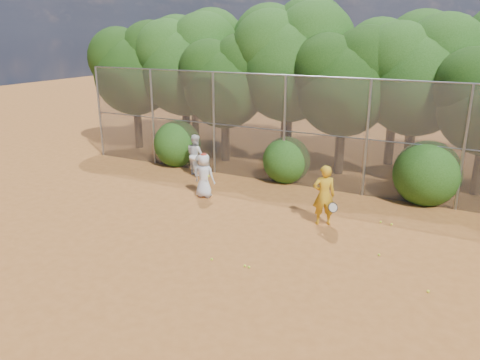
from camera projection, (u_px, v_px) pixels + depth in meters
The scene contains 24 objects.
ground at pixel (230, 251), 12.21m from camera, with size 80.00×80.00×0.00m, color #995522.
fence_back at pixel (307, 132), 16.71m from camera, with size 20.05×0.09×4.03m.
tree_0 at pixel (136, 66), 21.97m from camera, with size 4.38×3.81×6.00m.
tree_1 at pixel (186, 62), 21.22m from camera, with size 4.64×4.03×6.35m.
tree_2 at pixel (226, 78), 19.70m from camera, with size 3.99×3.47×5.47m.
tree_3 at pixel (291, 59), 19.20m from camera, with size 4.89×4.26×6.70m.
tree_4 at pixel (346, 79), 17.78m from camera, with size 4.19×3.64×5.73m.
tree_5 at pixel (419, 72), 17.26m from camera, with size 4.51×3.92×6.17m.
tree_9 at pixel (195, 55), 23.55m from camera, with size 4.83×4.20×6.62m.
tree_10 at pixel (289, 51), 21.43m from camera, with size 5.15×4.48×7.06m.
tree_11 at pixel (399, 65), 19.02m from camera, with size 4.64×4.03×6.35m.
bush_0 at pixel (177, 142), 19.88m from camera, with size 2.00×2.00×2.00m, color #1D4611.
bush_1 at pixel (286, 158), 17.70m from camera, with size 1.80×1.80×1.80m, color #1D4611.
bush_2 at pixel (427, 170), 15.43m from camera, with size 2.20×2.20×2.20m, color #1D4611.
player_yellow at pixel (324, 195), 13.68m from camera, with size 0.91×0.71×1.82m.
player_teen at pixel (204, 175), 16.00m from camera, with size 0.77×0.52×1.56m.
player_white at pixel (196, 155), 18.51m from camera, with size 0.99×0.93×1.63m.
ball_0 at pixel (379, 255), 11.94m from camera, with size 0.07×0.07×0.07m, color #C7DD28.
ball_1 at pixel (381, 222), 14.00m from camera, with size 0.07×0.07×0.07m, color #C7DD28.
ball_2 at pixel (245, 266), 11.38m from camera, with size 0.07×0.07×0.07m, color #C7DD28.
ball_3 at pixel (428, 291), 10.27m from camera, with size 0.07×0.07×0.07m, color #C7DD28.
ball_4 at pixel (212, 259), 11.71m from camera, with size 0.07×0.07×0.07m, color #C7DD28.
ball_5 at pixel (392, 224), 13.84m from camera, with size 0.07×0.07×0.07m, color #C7DD28.
ball_6 at pixel (249, 267), 11.32m from camera, with size 0.07×0.07×0.07m, color #C7DD28.
Camera 1 is at (5.37, -9.68, 5.49)m, focal length 35.00 mm.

